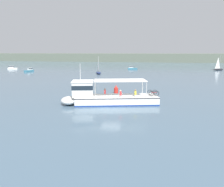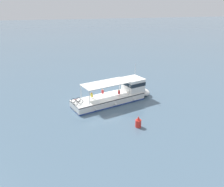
# 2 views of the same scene
# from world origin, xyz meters

# --- Properties ---
(ground_plane) EXTENTS (400.00, 400.00, 0.00)m
(ground_plane) POSITION_xyz_m (0.00, 0.00, 0.00)
(ground_plane) COLOR slate
(ferry_main) EXTENTS (13.07, 6.19, 5.32)m
(ferry_main) POSITION_xyz_m (-1.16, 1.57, 1.02)
(ferry_main) COLOR white
(ferry_main) RESTS_ON ground
(channel_buoy) EXTENTS (0.70, 0.70, 1.40)m
(channel_buoy) POSITION_xyz_m (-1.03, 9.59, 0.57)
(channel_buoy) COLOR red
(channel_buoy) RESTS_ON ground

